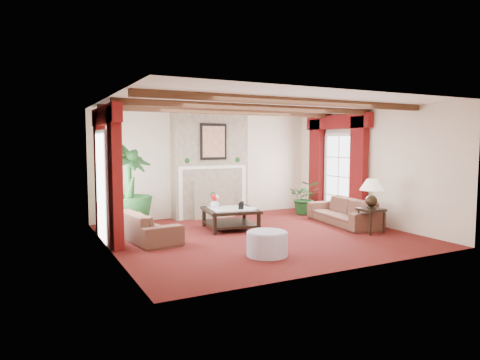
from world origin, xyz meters
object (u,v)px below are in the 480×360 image
potted_palm (128,207)px  side_table (371,221)px  coffee_table (230,219)px  sofa_right (343,207)px  sofa_left (145,220)px  ottoman (267,244)px

potted_palm → side_table: 5.24m
coffee_table → sofa_right: bearing=-5.8°
coffee_table → side_table: bearing=-26.5°
side_table → potted_palm: bearing=150.3°
sofa_right → side_table: bearing=-1.6°
sofa_left → sofa_right: bearing=-104.6°
potted_palm → coffee_table: potted_palm is taller
ottoman → sofa_left: bearing=125.0°
sofa_left → side_table: sofa_left is taller
side_table → coffee_table: bearing=144.4°
sofa_left → side_table: (4.42, -1.64, -0.12)m
side_table → ottoman: side_table is taller
side_table → sofa_left: bearing=159.7°
sofa_right → coffee_table: size_ratio=1.88×
coffee_table → ottoman: (-0.43, -2.32, -0.03)m
potted_palm → coffee_table: 2.26m
potted_palm → side_table: bearing=-29.7°
sofa_left → side_table: bearing=-117.8°
ottoman → coffee_table: bearing=79.6°
sofa_right → coffee_table: bearing=-97.8°
ottoman → potted_palm: bearing=117.7°
coffee_table → side_table: 3.03m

